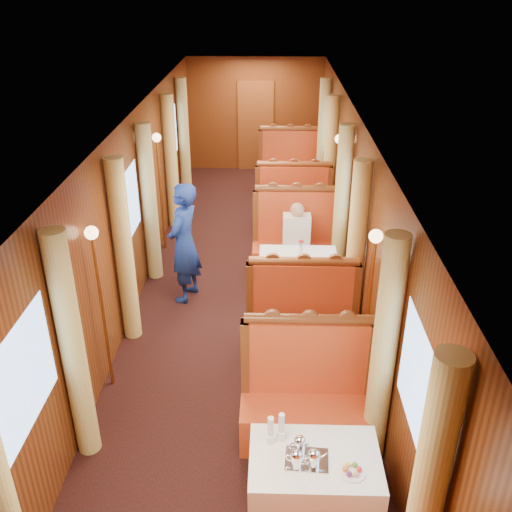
{
  "coord_description": "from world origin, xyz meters",
  "views": [
    {
      "loc": [
        0.37,
        -6.82,
        4.23
      ],
      "look_at": [
        0.2,
        -0.58,
        1.05
      ],
      "focal_mm": 40.0,
      "sensor_mm": 36.0,
      "label": 1
    }
  ],
  "objects_px": {
    "banquette_near_aft": "(307,402)",
    "rose_vase_far": "(290,163)",
    "steward": "(184,243)",
    "teapot_left": "(296,461)",
    "table_far": "(291,191)",
    "fruit_plate": "(352,471)",
    "table_near": "(313,490)",
    "tea_tray": "(307,460)",
    "banquette_mid_fwd": "(301,319)",
    "rose_vase_mid": "(301,245)",
    "teapot_back": "(300,446)",
    "banquette_far_fwd": "(292,209)",
    "teapot_right": "(314,461)",
    "banquette_mid_aft": "(295,246)",
    "banquette_far_aft": "(290,172)",
    "passenger": "(297,234)",
    "table_mid": "(298,281)"
  },
  "relations": [
    {
      "from": "tea_tray",
      "to": "teapot_left",
      "type": "distance_m",
      "value": 0.13
    },
    {
      "from": "banquette_mid_aft",
      "to": "passenger",
      "type": "relative_size",
      "value": 1.76
    },
    {
      "from": "banquette_mid_aft",
      "to": "rose_vase_far",
      "type": "height_order",
      "value": "banquette_mid_aft"
    },
    {
      "from": "banquette_mid_aft",
      "to": "rose_vase_mid",
      "type": "height_order",
      "value": "banquette_mid_aft"
    },
    {
      "from": "fruit_plate",
      "to": "tea_tray",
      "type": "bearing_deg",
      "value": 161.85
    },
    {
      "from": "teapot_back",
      "to": "rose_vase_far",
      "type": "height_order",
      "value": "rose_vase_far"
    },
    {
      "from": "banquette_far_aft",
      "to": "passenger",
      "type": "distance_m",
      "value": 3.78
    },
    {
      "from": "banquette_near_aft",
      "to": "rose_vase_far",
      "type": "distance_m",
      "value": 6.01
    },
    {
      "from": "table_mid",
      "to": "banquette_far_aft",
      "type": "bearing_deg",
      "value": 90.0
    },
    {
      "from": "rose_vase_mid",
      "to": "fruit_plate",
      "type": "bearing_deg",
      "value": -86.19
    },
    {
      "from": "passenger",
      "to": "steward",
      "type": "bearing_deg",
      "value": -159.25
    },
    {
      "from": "teapot_left",
      "to": "teapot_back",
      "type": "xyz_separation_m",
      "value": [
        0.03,
        0.15,
        -0.0
      ]
    },
    {
      "from": "banquette_far_fwd",
      "to": "rose_vase_far",
      "type": "xyz_separation_m",
      "value": [
        -0.04,
        1.02,
        0.5
      ]
    },
    {
      "from": "banquette_far_aft",
      "to": "rose_vase_mid",
      "type": "height_order",
      "value": "banquette_far_aft"
    },
    {
      "from": "table_near",
      "to": "rose_vase_far",
      "type": "height_order",
      "value": "rose_vase_far"
    },
    {
      "from": "steward",
      "to": "table_near",
      "type": "bearing_deg",
      "value": 40.31
    },
    {
      "from": "banquette_far_fwd",
      "to": "teapot_right",
      "type": "relative_size",
      "value": 8.13
    },
    {
      "from": "teapot_left",
      "to": "passenger",
      "type": "height_order",
      "value": "passenger"
    },
    {
      "from": "banquette_mid_aft",
      "to": "passenger",
      "type": "distance_m",
      "value": 0.42
    },
    {
      "from": "rose_vase_mid",
      "to": "steward",
      "type": "relative_size",
      "value": 0.21
    },
    {
      "from": "banquette_mid_fwd",
      "to": "fruit_plate",
      "type": "bearing_deg",
      "value": -84.12
    },
    {
      "from": "rose_vase_far",
      "to": "steward",
      "type": "height_order",
      "value": "steward"
    },
    {
      "from": "banquette_mid_fwd",
      "to": "passenger",
      "type": "height_order",
      "value": "banquette_mid_fwd"
    },
    {
      "from": "banquette_mid_fwd",
      "to": "banquette_far_aft",
      "type": "relative_size",
      "value": 1.0
    },
    {
      "from": "banquette_mid_aft",
      "to": "teapot_back",
      "type": "height_order",
      "value": "banquette_mid_aft"
    },
    {
      "from": "table_mid",
      "to": "banquette_far_fwd",
      "type": "xyz_separation_m",
      "value": [
        0.0,
        2.49,
        0.05
      ]
    },
    {
      "from": "table_mid",
      "to": "table_far",
      "type": "relative_size",
      "value": 1.0
    },
    {
      "from": "table_far",
      "to": "fruit_plate",
      "type": "relative_size",
      "value": 4.84
    },
    {
      "from": "banquette_near_aft",
      "to": "banquette_far_aft",
      "type": "height_order",
      "value": "same"
    },
    {
      "from": "passenger",
      "to": "teapot_left",
      "type": "bearing_deg",
      "value": -92.05
    },
    {
      "from": "banquette_mid_aft",
      "to": "rose_vase_far",
      "type": "relative_size",
      "value": 3.72
    },
    {
      "from": "banquette_near_aft",
      "to": "table_far",
      "type": "bearing_deg",
      "value": 90.0
    },
    {
      "from": "tea_tray",
      "to": "rose_vase_mid",
      "type": "bearing_deg",
      "value": 88.39
    },
    {
      "from": "banquette_mid_fwd",
      "to": "rose_vase_mid",
      "type": "relative_size",
      "value": 3.72
    },
    {
      "from": "banquette_far_fwd",
      "to": "teapot_back",
      "type": "relative_size",
      "value": 8.48
    },
    {
      "from": "teapot_right",
      "to": "fruit_plate",
      "type": "relative_size",
      "value": 0.76
    },
    {
      "from": "banquette_near_aft",
      "to": "table_mid",
      "type": "bearing_deg",
      "value": 90.0
    },
    {
      "from": "table_far",
      "to": "steward",
      "type": "bearing_deg",
      "value": -114.97
    },
    {
      "from": "banquette_near_aft",
      "to": "rose_vase_far",
      "type": "xyz_separation_m",
      "value": [
        -0.04,
        5.99,
        0.5
      ]
    },
    {
      "from": "teapot_left",
      "to": "rose_vase_far",
      "type": "xyz_separation_m",
      "value": [
        0.12,
        7.11,
        0.11
      ]
    },
    {
      "from": "table_mid",
      "to": "table_far",
      "type": "distance_m",
      "value": 3.5
    },
    {
      "from": "tea_tray",
      "to": "teapot_right",
      "type": "relative_size",
      "value": 2.06
    },
    {
      "from": "banquette_mid_fwd",
      "to": "teapot_back",
      "type": "bearing_deg",
      "value": -92.93
    },
    {
      "from": "fruit_plate",
      "to": "table_near",
      "type": "bearing_deg",
      "value": 151.47
    },
    {
      "from": "banquette_mid_aft",
      "to": "banquette_near_aft",
      "type": "bearing_deg",
      "value": -90.0
    },
    {
      "from": "banquette_near_aft",
      "to": "banquette_far_fwd",
      "type": "relative_size",
      "value": 1.0
    },
    {
      "from": "fruit_plate",
      "to": "passenger",
      "type": "distance_m",
      "value": 4.4
    },
    {
      "from": "tea_tray",
      "to": "steward",
      "type": "xyz_separation_m",
      "value": [
        -1.49,
        3.69,
        0.1
      ]
    },
    {
      "from": "table_near",
      "to": "teapot_back",
      "type": "distance_m",
      "value": 0.46
    },
    {
      "from": "banquette_mid_aft",
      "to": "passenger",
      "type": "xyz_separation_m",
      "value": [
        -0.0,
        -0.27,
        0.32
      ]
    }
  ]
}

